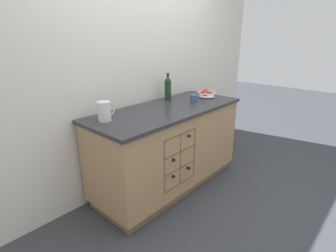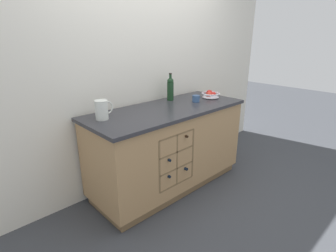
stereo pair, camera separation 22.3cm
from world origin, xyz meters
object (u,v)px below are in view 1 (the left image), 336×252
at_px(fruit_bowl, 207,94).
at_px(ceramic_mug, 194,98).
at_px(white_pitcher, 105,111).
at_px(standing_wine_bottle, 168,88).

distance_m(fruit_bowl, ceramic_mug, 0.28).
relative_size(fruit_bowl, white_pitcher, 1.24).
distance_m(fruit_bowl, white_pitcher, 1.39).
bearing_deg(standing_wine_bottle, ceramic_mug, -58.72).
relative_size(fruit_bowl, standing_wine_bottle, 0.71).
relative_size(fruit_bowl, ceramic_mug, 1.91).
bearing_deg(fruit_bowl, standing_wine_bottle, 151.00).
height_order(fruit_bowl, ceramic_mug, fruit_bowl).
bearing_deg(ceramic_mug, fruit_bowl, 3.08).
xyz_separation_m(ceramic_mug, standing_wine_bottle, (-0.16, 0.26, 0.10)).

